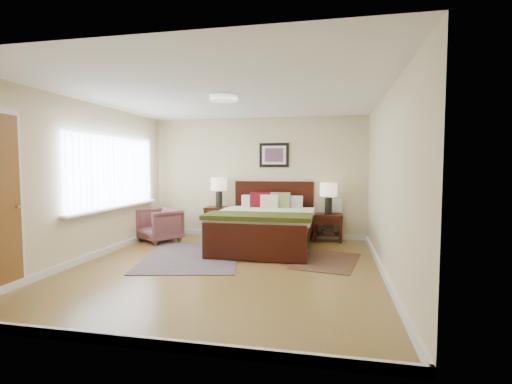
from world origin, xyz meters
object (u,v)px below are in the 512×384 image
(lamp_right, at_px, (329,192))
(armchair, at_px, (160,225))
(lamp_left, at_px, (219,187))
(nightstand_left, at_px, (219,213))
(rug_persian, at_px, (192,256))
(bed, at_px, (265,219))
(nightstand_right, at_px, (328,224))

(lamp_right, relative_size, armchair, 0.86)
(lamp_left, distance_m, armchair, 1.44)
(lamp_left, distance_m, lamp_right, 2.26)
(lamp_right, bearing_deg, nightstand_left, -179.45)
(nightstand_left, height_order, rug_persian, nightstand_left)
(lamp_right, bearing_deg, bed, -143.69)
(bed, height_order, lamp_left, lamp_left)
(lamp_right, bearing_deg, armchair, -167.92)
(bed, bearing_deg, nightstand_left, 144.69)
(armchair, distance_m, rug_persian, 1.56)
(armchair, bearing_deg, lamp_left, 68.25)
(bed, bearing_deg, lamp_left, 143.97)
(bed, height_order, nightstand_left, bed)
(nightstand_right, relative_size, lamp_right, 0.90)
(bed, xyz_separation_m, rug_persian, (-1.06, -0.94, -0.53))
(rug_persian, bearing_deg, nightstand_left, 80.77)
(bed, distance_m, armchair, 2.16)
(lamp_right, height_order, armchair, lamp_right)
(nightstand_left, relative_size, rug_persian, 0.30)
(bed, xyz_separation_m, nightstand_left, (-1.14, 0.80, -0.02))
(nightstand_left, bearing_deg, armchair, -146.19)
(bed, bearing_deg, nightstand_right, 35.89)
(rug_persian, bearing_deg, lamp_left, 80.73)
(bed, relative_size, lamp_left, 3.52)
(rug_persian, bearing_deg, nightstand_right, 26.92)
(nightstand_left, relative_size, lamp_left, 1.04)
(lamp_left, relative_size, lamp_right, 1.00)
(lamp_left, distance_m, rug_persian, 2.06)
(rug_persian, bearing_deg, armchair, 124.02)
(nightstand_left, distance_m, nightstand_right, 2.27)
(nightstand_left, bearing_deg, lamp_right, 0.55)
(bed, bearing_deg, rug_persian, -138.47)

